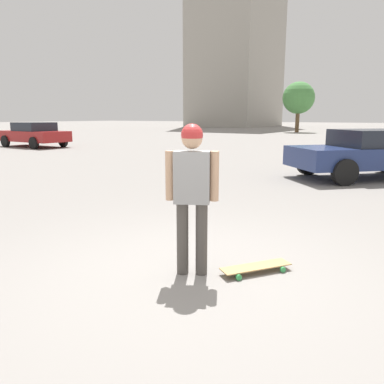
# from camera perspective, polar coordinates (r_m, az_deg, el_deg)

# --- Properties ---
(ground_plane) EXTENTS (220.00, 220.00, 0.00)m
(ground_plane) POSITION_cam_1_polar(r_m,az_deg,el_deg) (4.28, 0.00, -12.27)
(ground_plane) COLOR gray
(person) EXTENTS (0.52, 0.35, 1.65)m
(person) POSITION_cam_1_polar(r_m,az_deg,el_deg) (3.99, 0.00, 1.07)
(person) COLOR #4C4742
(person) RESTS_ON ground_plane
(skateboard) EXTENTS (0.65, 0.79, 0.08)m
(skateboard) POSITION_cam_1_polar(r_m,az_deg,el_deg) (4.35, 9.70, -11.19)
(skateboard) COLOR tan
(skateboard) RESTS_ON ground_plane
(car_parked_near) EXTENTS (4.34, 4.34, 1.36)m
(car_parked_near) POSITION_cam_1_polar(r_m,az_deg,el_deg) (11.69, 25.43, 5.44)
(car_parked_near) COLOR navy
(car_parked_near) RESTS_ON ground_plane
(car_parked_far) EXTENTS (4.41, 2.13, 1.39)m
(car_parked_far) POSITION_cam_1_polar(r_m,az_deg,el_deg) (23.47, -22.95, 8.13)
(car_parked_far) COLOR maroon
(car_parked_far) RESTS_ON ground_plane
(building_block_distant) EXTENTS (11.60, 15.32, 39.41)m
(building_block_distant) POSITION_cam_1_polar(r_m,az_deg,el_deg) (69.43, 6.97, 26.38)
(building_block_distant) COLOR #9E998E
(building_block_distant) RESTS_ON ground_plane
(tree_distant) EXTENTS (3.43, 3.43, 5.42)m
(tree_distant) POSITION_cam_1_polar(r_m,az_deg,el_deg) (43.39, 15.93, 13.61)
(tree_distant) COLOR brown
(tree_distant) RESTS_ON ground_plane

